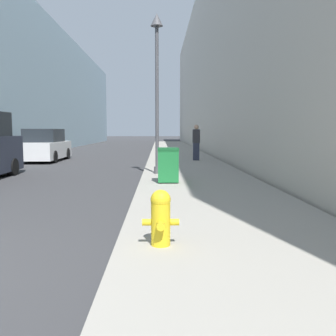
# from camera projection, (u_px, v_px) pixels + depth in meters

# --- Properties ---
(sidewalk_right) EXTENTS (3.76, 60.00, 0.13)m
(sidewalk_right) POSITION_uv_depth(u_px,v_px,m) (181.00, 158.00, 21.71)
(sidewalk_right) COLOR #9E998E
(sidewalk_right) RESTS_ON ground
(building_right_stone) EXTENTS (12.00, 60.00, 13.42)m
(building_right_stone) POSITION_uv_depth(u_px,v_px,m) (278.00, 65.00, 29.17)
(building_right_stone) COLOR beige
(building_right_stone) RESTS_ON ground
(fire_hydrant) EXTENTS (0.50, 0.39, 0.76)m
(fire_hydrant) POSITION_uv_depth(u_px,v_px,m) (161.00, 216.00, 5.03)
(fire_hydrant) COLOR yellow
(fire_hydrant) RESTS_ON sidewalk_right
(trash_bin) EXTENTS (0.62, 0.64, 1.03)m
(trash_bin) POSITION_uv_depth(u_px,v_px,m) (168.00, 165.00, 11.11)
(trash_bin) COLOR #1E7538
(trash_bin) RESTS_ON sidewalk_right
(lamppost) EXTENTS (0.43, 0.43, 5.56)m
(lamppost) POSITION_uv_depth(u_px,v_px,m) (157.00, 69.00, 13.05)
(lamppost) COLOR #4C4C51
(lamppost) RESTS_ON sidewalk_right
(parked_sedan_near) EXTENTS (1.97, 4.47, 1.75)m
(parked_sedan_near) POSITION_uv_depth(u_px,v_px,m) (44.00, 146.00, 20.37)
(parked_sedan_near) COLOR silver
(parked_sedan_near) RESTS_ON ground
(pedestrian_on_sidewalk) EXTENTS (0.37, 0.24, 1.83)m
(pedestrian_on_sidewalk) POSITION_uv_depth(u_px,v_px,m) (196.00, 142.00, 19.24)
(pedestrian_on_sidewalk) COLOR #2D3347
(pedestrian_on_sidewalk) RESTS_ON sidewalk_right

